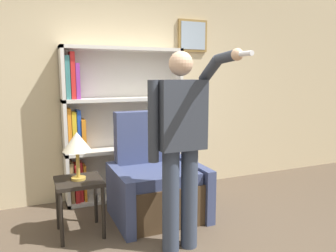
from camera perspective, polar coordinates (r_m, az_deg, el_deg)
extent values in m
cube|color=beige|center=(4.24, -8.22, 6.76)|extent=(8.00, 0.06, 2.80)
cube|color=olive|center=(4.58, 4.30, 15.40)|extent=(0.42, 0.04, 0.42)
cube|color=#9EB2C6|center=(4.56, 4.43, 15.43)|extent=(0.36, 0.01, 0.36)
cube|color=silver|center=(3.98, -17.57, -0.35)|extent=(0.04, 0.28, 1.88)
cube|color=silver|center=(4.35, 1.61, 0.81)|extent=(0.04, 0.28, 1.88)
cube|color=silver|center=(4.23, -8.04, 0.51)|extent=(1.48, 0.01, 1.88)
cube|color=silver|center=(4.34, -7.30, -11.85)|extent=(1.48, 0.28, 0.04)
cube|color=silver|center=(4.16, -7.46, -4.01)|extent=(1.48, 0.28, 0.04)
cube|color=silver|center=(4.07, -7.64, 4.63)|extent=(1.48, 0.28, 0.04)
cube|color=silver|center=(4.07, -7.81, 13.17)|extent=(1.48, 0.28, 0.04)
cube|color=#9E7A47|center=(4.13, -16.43, -9.32)|extent=(0.04, 0.18, 0.49)
cube|color=red|center=(4.14, -15.66, -9.43)|extent=(0.05, 0.21, 0.46)
cube|color=red|center=(4.15, -14.99, -9.24)|extent=(0.04, 0.16, 0.48)
cube|color=orange|center=(4.16, -14.35, -9.46)|extent=(0.03, 0.18, 0.44)
cube|color=orange|center=(3.99, -16.82, -0.76)|extent=(0.04, 0.17, 0.52)
cube|color=gold|center=(4.00, -16.06, -1.03)|extent=(0.05, 0.17, 0.48)
cube|color=#1E47B2|center=(4.00, -15.29, -0.83)|extent=(0.04, 0.16, 0.50)
cube|color=orange|center=(4.02, -14.57, -1.58)|extent=(0.05, 0.18, 0.39)
cube|color=#337070|center=(3.94, -17.15, 8.06)|extent=(0.05, 0.17, 0.49)
cube|color=red|center=(3.94, -16.32, 8.41)|extent=(0.05, 0.16, 0.54)
cube|color=purple|center=(3.95, -15.52, 7.53)|extent=(0.04, 0.16, 0.41)
cube|color=#4C3823|center=(3.65, -1.71, -12.51)|extent=(0.76, 0.74, 0.43)
cube|color=#3D4770|center=(3.53, -1.49, -8.56)|extent=(0.72, 0.62, 0.12)
cube|color=#3D4770|center=(3.82, -3.56, -4.31)|extent=(0.76, 0.16, 0.93)
cube|color=#3D4770|center=(3.51, -8.40, -12.29)|extent=(0.10, 0.82, 0.58)
cube|color=#3D4770|center=(3.80, 4.42, -10.56)|extent=(0.10, 0.82, 0.58)
cylinder|color=#384256|center=(2.93, 0.45, -12.91)|extent=(0.15, 0.15, 0.92)
cylinder|color=#384256|center=(3.00, 3.72, -12.38)|extent=(0.15, 0.15, 0.92)
cube|color=#333842|center=(2.78, 2.19, 1.99)|extent=(0.40, 0.24, 0.59)
sphere|color=#DBAD89|center=(2.76, 2.25, 10.81)|extent=(0.20, 0.20, 0.20)
cylinder|color=#333842|center=(2.69, -2.59, 0.77)|extent=(0.09, 0.09, 0.68)
cylinder|color=#333842|center=(2.76, 7.39, 9.66)|extent=(0.09, 0.28, 0.23)
cylinder|color=#333842|center=(2.56, 10.26, 11.74)|extent=(0.08, 0.27, 0.10)
sphere|color=#DBAD89|center=(2.45, 11.96, 12.09)|extent=(0.09, 0.09, 0.09)
cylinder|color=white|center=(2.37, 13.30, 12.16)|extent=(0.04, 0.15, 0.04)
cube|color=black|center=(3.31, -15.29, -9.29)|extent=(0.44, 0.44, 0.04)
cylinder|color=black|center=(3.21, -18.09, -15.26)|extent=(0.04, 0.04, 0.52)
cylinder|color=black|center=(3.26, -11.19, -14.62)|extent=(0.04, 0.04, 0.52)
cylinder|color=black|center=(3.56, -18.65, -12.84)|extent=(0.04, 0.04, 0.52)
cylinder|color=black|center=(3.60, -12.48, -12.32)|extent=(0.04, 0.04, 0.52)
cylinder|color=gold|center=(3.30, -15.32, -8.79)|extent=(0.14, 0.14, 0.02)
cylinder|color=gold|center=(3.26, -15.42, -6.43)|extent=(0.03, 0.03, 0.26)
cone|color=beige|center=(3.21, -15.57, -2.63)|extent=(0.27, 0.27, 0.18)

